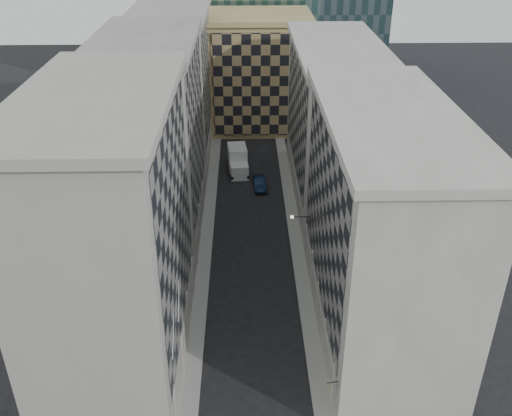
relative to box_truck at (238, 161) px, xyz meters
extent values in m
cube|color=gray|center=(-3.62, -18.66, -1.45)|extent=(1.50, 100.00, 0.15)
cube|color=gray|center=(6.88, -18.66, -1.45)|extent=(1.50, 100.00, 0.15)
cube|color=#A39C92|center=(-9.37, -37.66, 9.98)|extent=(10.00, 22.00, 23.00)
cube|color=gray|center=(-4.49, -37.66, 11.48)|extent=(0.25, 19.36, 18.00)
cube|color=#A39C92|center=(-4.57, -37.66, 0.08)|extent=(0.45, 21.12, 3.20)
cube|color=#A39C92|center=(-9.37, -37.66, 21.83)|extent=(10.80, 22.80, 0.70)
cylinder|color=#A39C92|center=(-4.72, -45.91, 0.68)|extent=(0.90, 0.90, 4.40)
cylinder|color=#A39C92|center=(-4.72, -40.41, 0.68)|extent=(0.90, 0.90, 4.40)
cylinder|color=#A39C92|center=(-4.72, -34.91, 0.68)|extent=(0.90, 0.90, 4.40)
cylinder|color=#A39C92|center=(-4.72, -29.41, 0.68)|extent=(0.90, 0.90, 4.40)
cube|color=gray|center=(-9.37, -15.66, 9.48)|extent=(10.00, 22.00, 22.00)
cube|color=gray|center=(-4.49, -15.66, 10.98)|extent=(0.25, 19.36, 17.00)
cube|color=gray|center=(-4.57, -15.66, 0.08)|extent=(0.45, 21.12, 3.20)
cube|color=gray|center=(-9.37, -15.66, 20.83)|extent=(10.80, 22.80, 0.70)
cylinder|color=gray|center=(-4.72, -23.91, 0.68)|extent=(0.90, 0.90, 4.40)
cylinder|color=gray|center=(-4.72, -18.41, 0.68)|extent=(0.90, 0.90, 4.40)
cylinder|color=gray|center=(-4.72, -12.91, 0.68)|extent=(0.90, 0.90, 4.40)
cylinder|color=gray|center=(-4.72, -7.41, 0.68)|extent=(0.90, 0.90, 4.40)
cube|color=#A39C92|center=(-9.37, 6.34, 8.98)|extent=(10.00, 22.00, 21.00)
cube|color=gray|center=(-4.49, 6.34, 10.48)|extent=(0.25, 19.36, 16.00)
cube|color=#A39C92|center=(-4.57, 6.34, 0.08)|extent=(0.45, 21.12, 3.20)
cube|color=#A39C92|center=(-9.37, 6.34, 19.83)|extent=(10.80, 22.80, 0.70)
cylinder|color=#A39C92|center=(-4.72, -1.91, 0.68)|extent=(0.90, 0.90, 4.40)
cylinder|color=#A39C92|center=(-4.72, 3.59, 0.68)|extent=(0.90, 0.90, 4.40)
cylinder|color=#A39C92|center=(-4.72, 9.09, 0.68)|extent=(0.90, 0.90, 4.40)
cylinder|color=#A39C92|center=(-4.72, 14.59, 0.68)|extent=(0.90, 0.90, 4.40)
cube|color=#A8A49A|center=(12.63, -33.66, 8.48)|extent=(10.00, 26.00, 20.00)
cube|color=gray|center=(7.75, -33.66, 9.98)|extent=(0.25, 22.88, 15.00)
cube|color=#A8A49A|center=(7.83, -33.66, 0.08)|extent=(0.45, 24.96, 3.20)
cube|color=#A8A49A|center=(12.63, -33.66, 18.83)|extent=(10.80, 26.80, 0.70)
cylinder|color=#A8A49A|center=(7.98, -44.06, 0.68)|extent=(0.90, 0.90, 4.40)
cylinder|color=#A8A49A|center=(7.98, -38.86, 0.68)|extent=(0.90, 0.90, 4.40)
cylinder|color=#A8A49A|center=(7.98, -33.66, 0.68)|extent=(0.90, 0.90, 4.40)
cylinder|color=#A8A49A|center=(7.98, -28.46, 0.68)|extent=(0.90, 0.90, 4.40)
cylinder|color=#A8A49A|center=(7.98, -23.26, 0.68)|extent=(0.90, 0.90, 4.40)
cube|color=#A8A49A|center=(12.63, -6.66, 7.98)|extent=(10.00, 28.00, 19.00)
cube|color=gray|center=(7.75, -6.66, 9.48)|extent=(0.25, 24.64, 14.00)
cube|color=#A8A49A|center=(7.83, -6.66, 0.08)|extent=(0.45, 26.88, 3.20)
cube|color=#A8A49A|center=(12.63, -6.66, 17.83)|extent=(10.80, 28.80, 0.70)
cube|color=tan|center=(3.63, 19.34, 7.48)|extent=(16.00, 14.00, 18.00)
cube|color=tan|center=(3.63, 12.24, 7.48)|extent=(15.20, 0.25, 16.50)
cube|color=tan|center=(3.63, 19.34, 16.88)|extent=(16.80, 14.80, 0.80)
cube|color=#2F2925|center=(1.63, 33.34, 12.48)|extent=(6.00, 6.00, 28.00)
cylinder|color=gray|center=(-4.27, -44.66, 6.48)|extent=(0.10, 2.33, 2.33)
cylinder|color=gray|center=(-4.27, -40.66, 6.48)|extent=(0.10, 2.33, 2.33)
cylinder|color=black|center=(6.73, -24.66, 4.68)|extent=(1.80, 0.08, 0.08)
sphere|color=#FFE5B2|center=(5.83, -24.66, 4.68)|extent=(0.36, 0.36, 0.36)
cube|color=silver|center=(0.20, -2.12, -0.51)|extent=(2.73, 2.93, 2.03)
cube|color=silver|center=(-0.08, 0.80, 0.23)|extent=(2.97, 4.29, 3.50)
cylinder|color=black|center=(-0.84, -3.13, -1.02)|extent=(0.43, 1.04, 1.02)
cylinder|color=black|center=(1.41, -2.92, -1.02)|extent=(0.43, 1.04, 1.02)
cylinder|color=black|center=(-1.33, 2.05, -1.02)|extent=(0.43, 1.04, 1.02)
cylinder|color=black|center=(0.92, 2.26, -1.02)|extent=(0.43, 1.04, 1.02)
imported|color=#0F1E38|center=(2.98, -5.68, -0.76)|extent=(1.96, 4.73, 1.52)
cylinder|color=black|center=(7.23, -45.66, 2.73)|extent=(0.91, 0.23, 0.06)
cube|color=#C5C090|center=(7.03, -45.66, 2.28)|extent=(0.22, 0.80, 0.80)
camera|label=1|loc=(0.94, -75.83, 33.96)|focal=40.00mm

